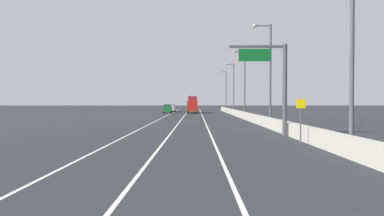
% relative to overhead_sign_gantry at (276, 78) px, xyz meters
% --- Properties ---
extents(ground_plane, '(320.00, 320.00, 0.00)m').
position_rel_overhead_sign_gantry_xyz_m(ground_plane, '(-6.74, 41.52, -4.73)').
color(ground_plane, '#26282B').
extents(lane_stripe_left, '(0.16, 130.00, 0.00)m').
position_rel_overhead_sign_gantry_xyz_m(lane_stripe_left, '(-12.24, 32.52, -4.73)').
color(lane_stripe_left, silver).
rests_on(lane_stripe_left, ground_plane).
extents(lane_stripe_center, '(0.16, 130.00, 0.00)m').
position_rel_overhead_sign_gantry_xyz_m(lane_stripe_center, '(-8.74, 32.52, -4.73)').
color(lane_stripe_center, silver).
rests_on(lane_stripe_center, ground_plane).
extents(lane_stripe_right, '(0.16, 130.00, 0.00)m').
position_rel_overhead_sign_gantry_xyz_m(lane_stripe_right, '(-5.24, 32.52, -4.73)').
color(lane_stripe_right, silver).
rests_on(lane_stripe_right, ground_plane).
extents(jersey_barrier_right, '(0.60, 120.00, 1.10)m').
position_rel_overhead_sign_gantry_xyz_m(jersey_barrier_right, '(1.34, 17.52, -4.18)').
color(jersey_barrier_right, '#B2ADA3').
rests_on(jersey_barrier_right, ground_plane).
extents(overhead_sign_gantry, '(4.68, 0.36, 7.50)m').
position_rel_overhead_sign_gantry_xyz_m(overhead_sign_gantry, '(0.00, 0.00, 0.00)').
color(overhead_sign_gantry, '#47474C').
rests_on(overhead_sign_gantry, ground_plane).
extents(speed_advisory_sign, '(0.60, 0.11, 3.00)m').
position_rel_overhead_sign_gantry_xyz_m(speed_advisory_sign, '(0.44, -5.42, -2.96)').
color(speed_advisory_sign, '#4C4C51').
rests_on(speed_advisory_sign, ground_plane).
extents(lamp_post_right_near, '(2.14, 0.44, 11.52)m').
position_rel_overhead_sign_gantry_xyz_m(lamp_post_right_near, '(1.64, -9.79, 1.80)').
color(lamp_post_right_near, '#4C4C51').
rests_on(lamp_post_right_near, ground_plane).
extents(lamp_post_right_second, '(2.14, 0.44, 11.52)m').
position_rel_overhead_sign_gantry_xyz_m(lamp_post_right_second, '(1.64, 11.01, 1.80)').
color(lamp_post_right_second, '#4C4C51').
rests_on(lamp_post_right_second, ground_plane).
extents(lamp_post_right_third, '(2.14, 0.44, 11.52)m').
position_rel_overhead_sign_gantry_xyz_m(lamp_post_right_third, '(1.63, 31.81, 1.80)').
color(lamp_post_right_third, '#4C4C51').
rests_on(lamp_post_right_third, ground_plane).
extents(lamp_post_right_fourth, '(2.14, 0.44, 11.52)m').
position_rel_overhead_sign_gantry_xyz_m(lamp_post_right_fourth, '(1.95, 52.61, 1.80)').
color(lamp_post_right_fourth, '#4C4C51').
rests_on(lamp_post_right_fourth, ground_plane).
extents(lamp_post_right_fifth, '(2.14, 0.44, 11.52)m').
position_rel_overhead_sign_gantry_xyz_m(lamp_post_right_fifth, '(1.98, 73.41, 1.80)').
color(lamp_post_right_fifth, '#4C4C51').
rests_on(lamp_post_right_fifth, ground_plane).
extents(car_black_0, '(1.91, 4.69, 1.87)m').
position_rel_overhead_sign_gantry_xyz_m(car_black_0, '(-13.37, 71.90, -3.79)').
color(car_black_0, black).
rests_on(car_black_0, ground_plane).
extents(car_silver_1, '(1.96, 4.16, 2.03)m').
position_rel_overhead_sign_gantry_xyz_m(car_silver_1, '(-13.02, 65.49, -3.72)').
color(car_silver_1, '#B7B7BC').
rests_on(car_silver_1, ground_plane).
extents(car_green_2, '(1.82, 4.31, 2.09)m').
position_rel_overhead_sign_gantry_xyz_m(car_green_2, '(-13.22, 55.46, -3.69)').
color(car_green_2, '#196033').
rests_on(car_green_2, ground_plane).
extents(box_truck, '(2.50, 8.28, 4.06)m').
position_rel_overhead_sign_gantry_xyz_m(box_truck, '(-7.31, 56.30, -2.88)').
color(box_truck, '#A51E19').
rests_on(box_truck, ground_plane).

